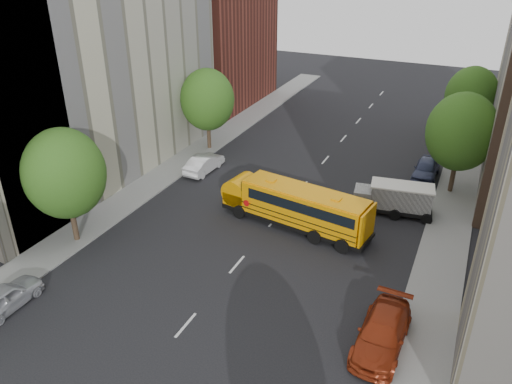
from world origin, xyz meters
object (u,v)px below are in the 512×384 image
Objects in this scene: street_tree_1 at (65,174)px; safari_truck at (395,198)px; street_tree_5 at (471,96)px; parked_car_1 at (204,164)px; street_tree_2 at (207,100)px; school_bus at (294,204)px; parked_car_4 at (426,169)px; parked_car_3 at (382,333)px; parked_car_5 at (444,121)px; parked_car_0 at (5,297)px; street_tree_4 at (461,132)px.

street_tree_1 is 1.38× the size of safari_truck.
parked_car_1 is at bearing -139.69° from street_tree_5.
street_tree_2 is 16.37m from school_bus.
street_tree_1 is 37.20m from street_tree_5.
school_bus is at bearing -38.93° from street_tree_2.
safari_truck is (6.03, 4.73, -0.47)m from school_bus.
safari_truck is at bearing 47.05° from school_bus.
street_tree_1 is at bearing -133.43° from parked_car_4.
street_tree_5 is (22.00, 30.00, -0.25)m from street_tree_1.
street_tree_1 reaches higher than parked_car_3.
parked_car_1 is 27.05m from parked_car_5.
street_tree_5 is 1.75× the size of parked_car_0.
street_tree_2 is (0.00, 18.00, -0.12)m from street_tree_1.
school_bus is 26.88m from parked_car_5.
street_tree_1 is 1.03× the size of street_tree_2.
street_tree_5 is (-0.00, 12.00, -0.37)m from street_tree_4.
street_tree_1 reaches higher than safari_truck.
street_tree_1 reaches higher than parked_car_0.
parked_car_4 is at bearing 5.79° from street_tree_2.
school_bus is 18.52m from parked_car_0.
parked_car_3 is (19.20, 5.76, 0.06)m from parked_car_0.
parked_car_0 is at bearing -139.79° from safari_truck.
parked_car_1 is 0.83× the size of parked_car_3.
street_tree_1 is 1.76× the size of parked_car_5.
school_bus reaches higher than parked_car_3.
street_tree_4 is at bearing -41.08° from parked_car_4.
parked_car_5 is at bearing 93.03° from parked_car_3.
street_tree_4 is 1.08× the size of street_tree_5.
street_tree_5 reaches higher than school_bus.
parked_car_4 is at bearing -91.43° from parked_car_5.
parked_car_1 is (-10.30, 5.30, -0.98)m from school_bus.
street_tree_4 is at bearing 39.29° from street_tree_1.
parked_car_3 is (8.10, -9.04, -0.93)m from school_bus.
street_tree_5 is at bearing 78.86° from parked_car_4.
safari_truck is 1.27× the size of parked_car_1.
school_bus is at bearing -119.82° from parked_car_4.
street_tree_5 is 1.67× the size of parked_car_5.
street_tree_1 is at bearing -126.25° from street_tree_5.
school_bus is (12.50, 7.90, -3.23)m from street_tree_1.
school_bus reaches higher than parked_car_4.
street_tree_4 is at bearing 55.64° from school_bus.
parked_car_3 is (-1.40, -31.14, -3.91)m from street_tree_5.
street_tree_4 is (22.00, 0.00, 0.25)m from street_tree_2.
school_bus reaches higher than parked_car_0.
street_tree_4 is at bearing -130.22° from parked_car_0.
street_tree_2 is at bearing 149.96° from school_bus.
safari_truck is at bearing 100.28° from parked_car_3.
parked_car_1 reaches higher than parked_car_0.
parked_car_3 is (-1.40, -19.14, -4.29)m from street_tree_4.
parked_car_5 is at bearing -128.39° from parked_car_1.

